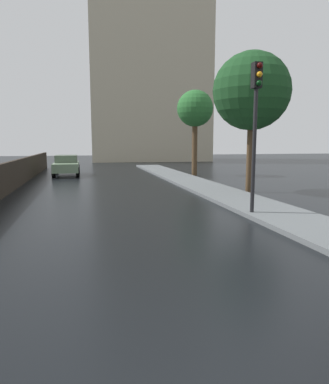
{
  "coord_description": "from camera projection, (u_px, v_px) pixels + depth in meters",
  "views": [
    {
      "loc": [
        -0.82,
        -3.37,
        2.33
      ],
      "look_at": [
        1.24,
        5.65,
        1.0
      ],
      "focal_mm": 32.57,
      "sensor_mm": 36.0,
      "label": 1
    }
  ],
  "objects": [
    {
      "name": "distant_tower",
      "position": [
        148.0,
        37.0,
        42.91
      ],
      "size": [
        14.62,
        9.09,
        33.46
      ],
      "color": "#B2A88E",
      "rests_on": "ground"
    },
    {
      "name": "ground",
      "position": [
        169.0,
        359.0,
        3.76
      ],
      "size": [
        120.0,
        120.0,
        0.0
      ],
      "primitive_type": "plane",
      "color": "black"
    },
    {
      "name": "street_tree_mid",
      "position": [
        195.0,
        110.0,
        23.87
      ],
      "size": [
        2.49,
        2.49,
        5.87
      ],
      "color": "#4C3823",
      "rests_on": "ground"
    },
    {
      "name": "car_green_near_kerb",
      "position": [
        66.0,
        165.0,
        24.43
      ],
      "size": [
        1.77,
        4.4,
        1.42
      ],
      "rotation": [
        0.0,
        0.0,
        3.14
      ],
      "color": "slate",
      "rests_on": "ground"
    },
    {
      "name": "traffic_light",
      "position": [
        256.0,
        111.0,
        10.53
      ],
      "size": [
        0.26,
        0.39,
        4.54
      ],
      "color": "black",
      "rests_on": "sidewalk_strip"
    },
    {
      "name": "street_tree_near",
      "position": [
        251.0,
        91.0,
        15.65
      ],
      "size": [
        3.48,
        3.48,
        6.35
      ],
      "color": "#4C3823",
      "rests_on": "ground"
    }
  ]
}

